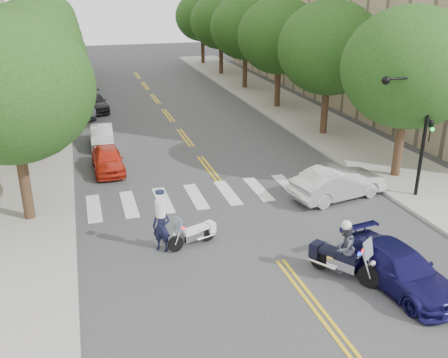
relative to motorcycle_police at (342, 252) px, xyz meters
name	(u,v)px	position (x,y,z in m)	size (l,w,h in m)	color
ground	(280,261)	(-1.57, 1.49, -0.94)	(140.00, 140.00, 0.00)	#38383A
sidewalk_left	(34,124)	(-11.07, 23.49, -0.86)	(5.00, 60.00, 0.15)	#9E9991
sidewalk_right	(285,106)	(7.93, 23.49, -0.86)	(5.00, 60.00, 0.15)	#9E9991
tree_l_0	(10,89)	(-10.37, 7.49, 4.62)	(6.40, 6.40, 8.45)	#382316
tree_l_1	(25,60)	(-10.37, 15.49, 4.62)	(6.40, 6.40, 8.45)	#382316
tree_l_2	(34,43)	(-10.37, 23.49, 4.62)	(6.40, 6.40, 8.45)	#382316
tree_l_3	(40,32)	(-10.37, 31.49, 4.62)	(6.40, 6.40, 8.45)	#382316
tree_l_4	(44,25)	(-10.37, 39.49, 4.62)	(6.40, 6.40, 8.45)	#382316
tree_l_5	(46,20)	(-10.37, 47.49, 4.62)	(6.40, 6.40, 8.45)	#382316
tree_r_0	(409,68)	(7.23, 7.49, 4.62)	(6.40, 6.40, 8.45)	#382316
tree_r_1	(329,48)	(7.23, 15.49, 4.62)	(6.40, 6.40, 8.45)	#382316
tree_r_2	(280,36)	(7.23, 23.49, 4.62)	(6.40, 6.40, 8.45)	#382316
tree_r_3	(246,27)	(7.23, 31.49, 4.62)	(6.40, 6.40, 8.45)	#382316
tree_r_4	(221,21)	(7.23, 39.49, 4.62)	(6.40, 6.40, 8.45)	#382316
tree_r_5	(202,17)	(7.23, 47.49, 4.62)	(6.40, 6.40, 8.45)	#382316
traffic_signal_pole	(417,120)	(6.15, 4.99, 2.79)	(2.82, 0.42, 6.00)	black
motorcycle_police	(342,252)	(0.00, 0.00, 0.00)	(1.67, 2.30, 2.11)	black
motorcycle_parked	(196,233)	(-4.18, 3.54, -0.48)	(1.98, 0.96, 1.32)	black
officer_standing	(162,227)	(-5.48, 3.49, 0.02)	(0.70, 0.46, 1.92)	#161732
convertible	(339,182)	(3.15, 5.99, -0.18)	(1.61, 4.61, 1.52)	silver
sedan_blue	(399,268)	(1.52, -1.06, -0.28)	(1.83, 4.50, 1.31)	#131148
parked_car_a	(108,159)	(-6.77, 12.59, -0.28)	(1.54, 3.83, 1.31)	red
parked_car_b	(102,136)	(-6.77, 17.24, -0.33)	(1.29, 3.71, 1.22)	silver
parked_car_c	(80,108)	(-7.87, 24.99, -0.31)	(2.09, 4.54, 1.26)	#94969B
parked_car_d	(94,102)	(-6.77, 26.59, -0.29)	(1.82, 4.49, 1.30)	black
parked_car_e	(77,82)	(-7.87, 35.49, -0.22)	(1.69, 4.21, 1.43)	#9A9BA0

